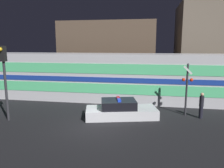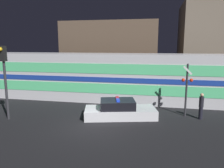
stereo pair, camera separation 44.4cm
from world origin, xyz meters
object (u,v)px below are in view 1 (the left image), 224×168
police_car (121,110)px  traffic_light_corner (4,71)px  pedestrian (201,105)px  crossing_signal_near (187,86)px  train (105,77)px

police_car → traffic_light_corner: (-6.67, -1.75, 2.57)m
pedestrian → crossing_signal_near: 1.44m
traffic_light_corner → crossing_signal_near: bearing=14.6°
pedestrian → traffic_light_corner: traffic_light_corner is taller
pedestrian → police_car: bearing=-172.7°
train → pedestrian: 7.94m
train → police_car: size_ratio=4.75×
crossing_signal_near → traffic_light_corner: bearing=-165.4°
train → pedestrian: size_ratio=13.74×
pedestrian → crossing_signal_near: bearing=154.1°
train → crossing_signal_near: 6.91m
train → pedestrian: train is taller
police_car → train: bearing=99.6°
crossing_signal_near → traffic_light_corner: size_ratio=0.75×
train → traffic_light_corner: (-4.75, -6.18, 1.11)m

